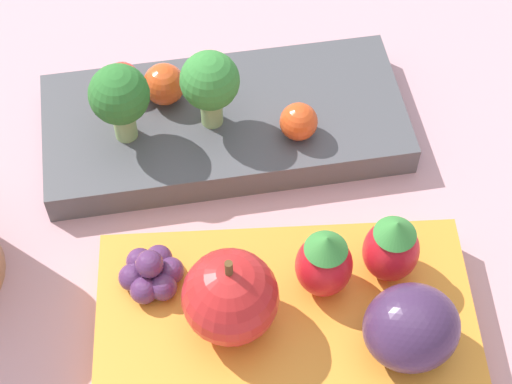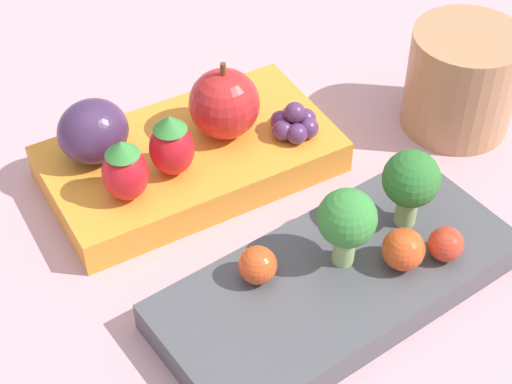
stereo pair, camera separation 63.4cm
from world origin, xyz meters
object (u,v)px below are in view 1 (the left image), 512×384
at_px(broccoli_floret_0, 120,97).
at_px(apple, 230,297).
at_px(plum, 411,328).
at_px(strawberry_0, 324,263).
at_px(strawberry_1, 392,248).
at_px(cherry_tomato_2, 299,122).
at_px(broccoli_floret_1, 210,83).
at_px(bento_box_savoury, 225,123).
at_px(grape_cluster, 151,273).
at_px(cherry_tomato_1, 164,84).
at_px(cherry_tomato_0, 122,79).
at_px(bento_box_fruit, 293,324).

xyz_separation_m(broccoli_floret_0, apple, (0.04, -0.13, -0.01)).
bearing_deg(plum, strawberry_0, 127.01).
relative_size(apple, strawberry_0, 1.25).
bearing_deg(strawberry_1, apple, -171.23).
relative_size(apple, plum, 1.20).
bearing_deg(cherry_tomato_2, strawberry_1, -76.38).
distance_m(broccoli_floret_1, strawberry_1, 0.14).
xyz_separation_m(bento_box_savoury, plum, (0.06, -0.17, 0.04)).
xyz_separation_m(broccoli_floret_1, grape_cluster, (-0.05, -0.10, -0.02)).
xyz_separation_m(cherry_tomato_1, apple, (0.01, -0.16, 0.02)).
bearing_deg(plum, broccoli_floret_1, 112.70).
distance_m(strawberry_1, grape_cluster, 0.12).
bearing_deg(broccoli_floret_0, cherry_tomato_2, -10.87).
xyz_separation_m(cherry_tomato_2, strawberry_1, (0.02, -0.10, 0.01)).
relative_size(strawberry_1, plum, 0.95).
relative_size(apple, strawberry_1, 1.26).
distance_m(broccoli_floret_0, apple, 0.14).
xyz_separation_m(bento_box_savoury, broccoli_floret_1, (-0.01, -0.01, 0.04)).
bearing_deg(cherry_tomato_2, broccoli_floret_1, 157.62).
relative_size(broccoli_floret_1, cherry_tomato_0, 2.49).
distance_m(cherry_tomato_0, plum, 0.23).
bearing_deg(broccoli_floret_0, strawberry_1, -44.10).
relative_size(bento_box_fruit, broccoli_floret_1, 3.92).
bearing_deg(broccoli_floret_0, bento_box_fruit, -62.59).
bearing_deg(plum, grape_cluster, 152.56).
distance_m(strawberry_0, strawberry_1, 0.04).
height_order(broccoli_floret_0, plum, broccoli_floret_0).
relative_size(cherry_tomato_0, cherry_tomato_1, 0.83).
xyz_separation_m(bento_box_fruit, broccoli_floret_1, (-0.02, 0.14, 0.04)).
bearing_deg(apple, cherry_tomato_1, 94.47).
bearing_deg(cherry_tomato_2, cherry_tomato_1, 149.50).
relative_size(broccoli_floret_0, cherry_tomato_2, 2.35).
bearing_deg(cherry_tomato_2, apple, -117.99).
xyz_separation_m(cherry_tomato_2, plum, (0.02, -0.15, 0.01)).
bearing_deg(cherry_tomato_1, cherry_tomato_2, -30.50).
bearing_deg(cherry_tomato_0, strawberry_1, -51.89).
bearing_deg(bento_box_fruit, broccoli_floret_1, 97.96).
height_order(broccoli_floret_0, cherry_tomato_1, broccoli_floret_0).
bearing_deg(cherry_tomato_2, strawberry_0, -96.13).
height_order(cherry_tomato_2, grape_cluster, grape_cluster).
bearing_deg(grape_cluster, cherry_tomato_1, 79.36).
height_order(bento_box_savoury, apple, apple).
relative_size(cherry_tomato_1, strawberry_0, 0.57).
xyz_separation_m(cherry_tomato_1, strawberry_1, (0.10, -0.15, 0.01)).
bearing_deg(apple, cherry_tomato_2, 62.01).
bearing_deg(strawberry_1, cherry_tomato_2, 103.62).
xyz_separation_m(cherry_tomato_1, cherry_tomato_2, (0.07, -0.04, -0.00)).
relative_size(broccoli_floret_0, cherry_tomato_1, 2.08).
height_order(broccoli_floret_1, strawberry_1, broccoli_floret_1).
height_order(apple, strawberry_0, apple).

